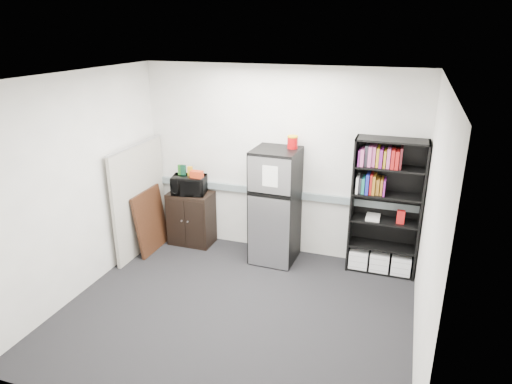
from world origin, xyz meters
TOP-DOWN VIEW (x-y plane):
  - floor at (0.00, 0.00)m, footprint 4.00×4.00m
  - wall_back at (0.00, 1.75)m, footprint 4.00×0.02m
  - wall_right at (2.00, 0.00)m, footprint 0.02×3.50m
  - wall_left at (-2.00, 0.00)m, footprint 0.02×3.50m
  - ceiling at (0.00, 0.00)m, footprint 4.00×3.50m
  - electrical_raceway at (0.00, 1.72)m, footprint 3.92×0.05m
  - wall_note at (-0.35, 1.74)m, footprint 0.14×0.00m
  - bookshelf at (1.53, 1.57)m, footprint 0.90×0.34m
  - cubicle_partition at (-1.90, 1.08)m, footprint 0.06×1.30m
  - cabinet at (-1.30, 1.50)m, footprint 0.65×0.44m
  - microwave at (-1.30, 1.48)m, footprint 0.55×0.43m
  - snack_box_a at (-1.45, 1.52)m, footprint 0.08×0.06m
  - snack_box_b at (-1.40, 1.52)m, footprint 0.08×0.06m
  - snack_box_c at (-1.29, 1.52)m, footprint 0.08×0.06m
  - snack_bag at (-1.16, 1.47)m, footprint 0.18×0.10m
  - refrigerator at (0.06, 1.42)m, footprint 0.63×0.66m
  - coffee_can at (0.25, 1.55)m, footprint 0.14×0.14m
  - framed_poster at (-1.77, 1.11)m, footprint 0.16×0.72m

SIDE VIEW (x-z plane):
  - floor at x=0.00m, z-range 0.00..0.00m
  - cabinet at x=-1.30m, z-range 0.00..0.82m
  - framed_poster at x=-1.77m, z-range 0.00..0.93m
  - cubicle_partition at x=-1.90m, z-range 0.00..1.62m
  - refrigerator at x=0.06m, z-range 0.00..1.63m
  - electrical_raceway at x=0.00m, z-range 0.85..0.95m
  - bookshelf at x=1.53m, z-range -0.01..1.84m
  - microwave at x=-1.30m, z-range 0.82..1.09m
  - snack_bag at x=-1.16m, z-range 1.09..1.19m
  - snack_box_c at x=-1.29m, z-range 1.09..1.23m
  - snack_box_a at x=-1.45m, z-range 1.09..1.24m
  - snack_box_b at x=-1.40m, z-range 1.09..1.24m
  - wall_back at x=0.00m, z-range 0.00..2.70m
  - wall_right at x=2.00m, z-range 0.00..2.70m
  - wall_left at x=-2.00m, z-range 0.00..2.70m
  - wall_note at x=-0.35m, z-range 1.50..1.60m
  - coffee_can at x=0.25m, z-range 1.63..1.82m
  - ceiling at x=0.00m, z-range 2.69..2.71m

